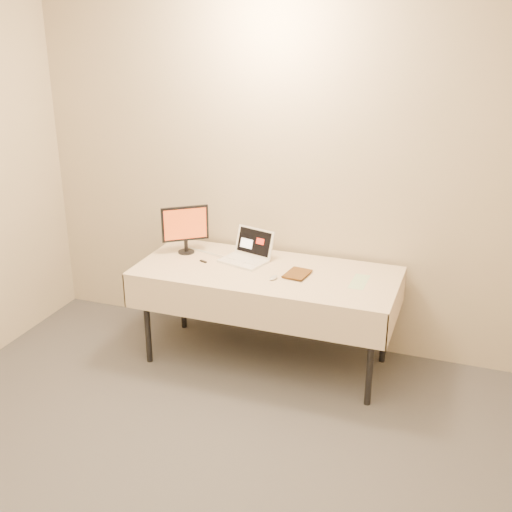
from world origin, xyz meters
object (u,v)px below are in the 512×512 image
(monitor, at_px, (185,226))
(book, at_px, (288,260))
(laptop, at_px, (248,253))
(table, at_px, (266,278))

(monitor, xyz_separation_m, book, (0.85, -0.13, -0.11))
(laptop, distance_m, book, 0.38)
(laptop, xyz_separation_m, book, (0.35, -0.15, 0.05))
(laptop, distance_m, monitor, 0.52)
(table, relative_size, laptop, 4.79)
(monitor, bearing_deg, book, -45.42)
(table, bearing_deg, laptop, 143.20)
(table, relative_size, monitor, 5.10)
(monitor, relative_size, book, 1.78)
(monitor, bearing_deg, table, -47.21)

